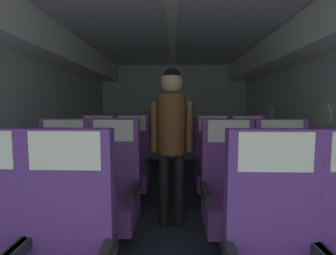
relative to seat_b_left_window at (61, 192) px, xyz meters
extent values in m
cube|color=#2D3342|center=(1.00, 0.56, -0.48)|extent=(3.59, 6.10, 0.02)
cube|color=silver|center=(-0.70, 0.56, 0.64)|extent=(0.08, 5.70, 2.22)
cube|color=silver|center=(2.69, 0.56, 0.64)|extent=(0.08, 5.70, 2.22)
cube|color=silver|center=(1.00, 0.56, 1.75)|extent=(3.47, 5.70, 0.06)
cube|color=#B6BBBB|center=(1.00, 3.43, 0.64)|extent=(3.47, 0.06, 2.22)
cube|color=white|center=(-0.46, 0.56, 1.53)|extent=(0.39, 5.47, 0.36)
cube|color=white|center=(2.46, 0.56, 1.53)|extent=(0.39, 5.47, 0.36)
cube|color=white|center=(1.00, 0.56, 1.71)|extent=(0.12, 5.13, 0.02)
cylinder|color=white|center=(2.65, 0.56, 0.68)|extent=(0.01, 0.26, 0.26)
cylinder|color=white|center=(2.65, 1.98, 0.68)|extent=(0.01, 0.26, 0.26)
cube|color=#5B3384|center=(0.47, -0.82, 0.32)|extent=(0.46, 0.09, 0.70)
cube|color=silver|center=(0.47, -0.87, 0.56)|extent=(0.37, 0.01, 0.20)
cube|color=#5B3384|center=(1.53, -0.83, 0.32)|extent=(0.46, 0.09, 0.70)
cube|color=silver|center=(1.53, -0.88, 0.56)|extent=(0.37, 0.01, 0.20)
cube|color=#38383D|center=(0.00, -0.07, -0.36)|extent=(0.17, 0.18, 0.22)
cube|color=#753D8E|center=(0.00, -0.07, -0.14)|extent=(0.46, 0.50, 0.22)
cube|color=#753D8E|center=(0.00, 0.14, 0.32)|extent=(0.46, 0.09, 0.70)
cube|color=#28282D|center=(0.22, -0.07, 0.06)|extent=(0.05, 0.42, 0.06)
cube|color=#28282D|center=(-0.22, -0.07, 0.06)|extent=(0.05, 0.42, 0.06)
cube|color=silver|center=(0.00, 0.09, 0.56)|extent=(0.37, 0.01, 0.20)
cube|color=#38383D|center=(0.46, -0.05, -0.36)|extent=(0.17, 0.18, 0.22)
cube|color=#753D8E|center=(0.46, -0.05, -0.14)|extent=(0.46, 0.50, 0.22)
cube|color=#753D8E|center=(0.46, 0.15, 0.32)|extent=(0.46, 0.09, 0.70)
cube|color=#28282D|center=(0.68, -0.05, 0.06)|extent=(0.05, 0.42, 0.06)
cube|color=#28282D|center=(0.24, -0.05, 0.06)|extent=(0.05, 0.42, 0.06)
cube|color=silver|center=(0.46, 0.10, 0.56)|extent=(0.37, 0.01, 0.20)
cube|color=#38383D|center=(1.99, -0.07, -0.36)|extent=(0.17, 0.18, 0.22)
cube|color=#753D8E|center=(1.99, -0.07, -0.14)|extent=(0.46, 0.50, 0.22)
cube|color=#753D8E|center=(1.99, 0.13, 0.32)|extent=(0.46, 0.09, 0.70)
cube|color=#28282D|center=(2.21, -0.07, 0.06)|extent=(0.05, 0.42, 0.06)
cube|color=#28282D|center=(1.77, -0.07, 0.06)|extent=(0.05, 0.42, 0.06)
cube|color=silver|center=(1.99, 0.08, 0.56)|extent=(0.37, 0.01, 0.20)
cube|color=#38383D|center=(1.52, -0.07, -0.36)|extent=(0.17, 0.18, 0.22)
cube|color=#753D8E|center=(1.52, -0.07, -0.14)|extent=(0.46, 0.50, 0.22)
cube|color=#753D8E|center=(1.52, 0.13, 0.32)|extent=(0.46, 0.09, 0.70)
cube|color=#28282D|center=(1.74, -0.07, 0.06)|extent=(0.05, 0.42, 0.06)
cube|color=#28282D|center=(1.29, -0.07, 0.06)|extent=(0.05, 0.42, 0.06)
cube|color=silver|center=(1.52, 0.08, 0.56)|extent=(0.37, 0.01, 0.20)
cube|color=#38383D|center=(0.01, 0.89, -0.36)|extent=(0.17, 0.18, 0.22)
cube|color=#753D8E|center=(0.01, 0.89, -0.14)|extent=(0.46, 0.50, 0.22)
cube|color=#753D8E|center=(0.01, 1.10, 0.32)|extent=(0.46, 0.09, 0.70)
cube|color=#28282D|center=(0.23, 0.89, 0.06)|extent=(0.05, 0.42, 0.06)
cube|color=#28282D|center=(-0.21, 0.89, 0.06)|extent=(0.05, 0.42, 0.06)
cube|color=silver|center=(0.01, 1.05, 0.56)|extent=(0.37, 0.01, 0.20)
cube|color=#38383D|center=(0.46, 0.90, -0.36)|extent=(0.17, 0.18, 0.22)
cube|color=#753D8E|center=(0.46, 0.90, -0.14)|extent=(0.46, 0.50, 0.22)
cube|color=#753D8E|center=(0.46, 1.10, 0.32)|extent=(0.46, 0.09, 0.70)
cube|color=#28282D|center=(0.69, 0.90, 0.06)|extent=(0.05, 0.42, 0.06)
cube|color=#28282D|center=(0.24, 0.90, 0.06)|extent=(0.05, 0.42, 0.06)
cube|color=silver|center=(0.46, 1.05, 0.56)|extent=(0.37, 0.01, 0.20)
cube|color=#38383D|center=(1.99, 0.91, -0.36)|extent=(0.17, 0.18, 0.22)
cube|color=#753D8E|center=(1.99, 0.91, -0.14)|extent=(0.46, 0.50, 0.22)
cube|color=#753D8E|center=(1.99, 1.12, 0.32)|extent=(0.46, 0.09, 0.70)
cube|color=#28282D|center=(2.21, 0.91, 0.06)|extent=(0.05, 0.42, 0.06)
cube|color=#28282D|center=(1.76, 0.91, 0.06)|extent=(0.05, 0.42, 0.06)
cube|color=silver|center=(1.99, 1.07, 0.56)|extent=(0.37, 0.01, 0.20)
cube|color=#38383D|center=(1.53, 0.91, -0.36)|extent=(0.17, 0.18, 0.22)
cube|color=#753D8E|center=(1.53, 0.91, -0.14)|extent=(0.46, 0.50, 0.22)
cube|color=#753D8E|center=(1.53, 1.11, 0.32)|extent=(0.46, 0.09, 0.70)
cube|color=#28282D|center=(1.75, 0.91, 0.06)|extent=(0.05, 0.42, 0.06)
cube|color=#28282D|center=(1.31, 0.91, 0.06)|extent=(0.05, 0.42, 0.06)
cube|color=silver|center=(1.53, 1.06, 0.56)|extent=(0.37, 0.01, 0.20)
cylinder|color=black|center=(0.92, 0.34, -0.09)|extent=(0.11, 0.11, 0.77)
cylinder|color=black|center=(1.08, 0.34, -0.09)|extent=(0.11, 0.11, 0.77)
cylinder|color=brown|center=(1.00, 0.34, 0.60)|extent=(0.28, 0.28, 0.60)
cylinder|color=brown|center=(0.82, 0.34, 0.57)|extent=(0.07, 0.07, 0.51)
cylinder|color=brown|center=(1.18, 0.34, 0.57)|extent=(0.07, 0.07, 0.51)
sphere|color=tan|center=(1.00, 0.34, 1.02)|extent=(0.22, 0.22, 0.22)
sphere|color=black|center=(1.00, 0.34, 1.07)|extent=(0.19, 0.19, 0.19)
camera|label=1|loc=(1.03, -2.02, 0.78)|focal=24.92mm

